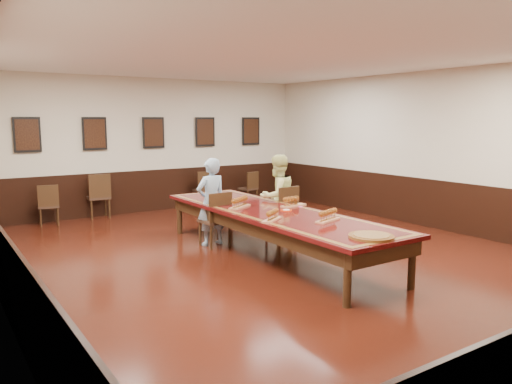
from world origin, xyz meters
TOP-DOWN VIEW (x-y plane):
  - floor at (0.00, 0.00)m, footprint 8.00×10.00m
  - ceiling at (0.00, 0.00)m, footprint 8.00×10.00m
  - wall_back at (0.00, 5.01)m, footprint 8.00×0.02m
  - wall_right at (4.01, 0.00)m, footprint 0.02×10.00m
  - chair_man at (-0.47, 1.11)m, footprint 0.48×0.52m
  - chair_woman at (0.82, 0.88)m, footprint 0.51×0.55m
  - spare_chair_a at (-2.53, 4.61)m, footprint 0.47×0.50m
  - spare_chair_b at (-1.43, 4.79)m, footprint 0.51×0.55m
  - spare_chair_c at (1.21, 4.74)m, footprint 0.48×0.51m
  - spare_chair_d at (2.47, 4.57)m, footprint 0.47×0.50m
  - person_man at (-0.48, 1.21)m, footprint 0.59×0.40m
  - person_woman at (0.81, 0.99)m, footprint 0.83×0.67m
  - pink_phone at (0.60, 0.07)m, footprint 0.08×0.14m
  - wainscoting at (0.00, 0.00)m, footprint 8.00×10.00m
  - conference_table at (0.00, 0.00)m, footprint 1.40×5.00m
  - posters at (0.00, 4.94)m, footprint 6.14×0.04m
  - flight_a at (-0.30, 0.53)m, footprint 0.52×0.39m
  - flight_b at (0.50, 0.14)m, footprint 0.50×0.21m
  - flight_c at (-0.48, -0.63)m, footprint 0.45×0.35m
  - flight_d at (0.17, -1.12)m, footprint 0.50×0.29m
  - red_plate_grp at (0.17, -0.13)m, footprint 0.20×0.20m
  - carved_platter at (-0.06, -2.19)m, footprint 0.59×0.59m

SIDE VIEW (x-z plane):
  - floor at x=0.00m, z-range -0.02..0.00m
  - spare_chair_d at x=2.47m, z-range 0.00..0.85m
  - spare_chair_a at x=-2.53m, z-range 0.00..0.87m
  - spare_chair_c at x=1.21m, z-range 0.00..0.93m
  - chair_man at x=-0.47m, z-range 0.00..0.97m
  - wainscoting at x=0.00m, z-range 0.00..1.00m
  - chair_woman at x=0.82m, z-range 0.00..1.01m
  - spare_chair_b at x=-1.43m, z-range 0.00..1.02m
  - conference_table at x=0.00m, z-range 0.23..0.99m
  - pink_phone at x=0.60m, z-range 0.75..0.76m
  - red_plate_grp at x=0.17m, z-range 0.75..0.77m
  - carved_platter at x=-0.06m, z-range 0.75..0.79m
  - person_man at x=-0.48m, z-range 0.00..1.55m
  - person_woman at x=0.81m, z-range 0.00..1.57m
  - flight_c at x=-0.48m, z-range 0.74..0.91m
  - flight_d at x=0.17m, z-range 0.74..0.92m
  - flight_b at x=0.50m, z-range 0.74..0.93m
  - flight_a at x=-0.30m, z-range 0.74..0.93m
  - wall_back at x=0.00m, z-range 0.00..3.20m
  - wall_right at x=4.01m, z-range 0.00..3.20m
  - posters at x=0.00m, z-range 1.53..2.27m
  - ceiling at x=0.00m, z-range 3.20..3.22m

